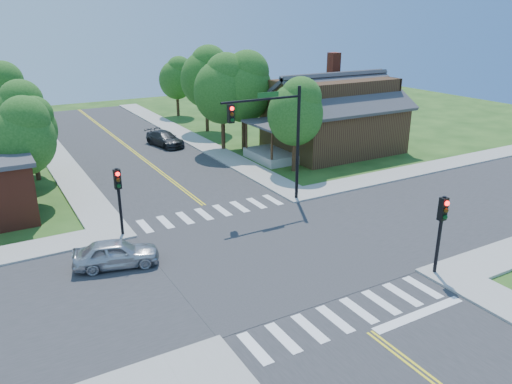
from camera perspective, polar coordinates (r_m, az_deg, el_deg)
ground at (r=24.95m, az=1.18°, el=-7.06°), size 100.00×100.00×0.00m
road_ns at (r=24.95m, az=1.18°, el=-7.02°), size 10.00×90.00×0.04m
road_ew at (r=24.94m, az=1.18°, el=-7.01°), size 90.00×10.00×0.04m
intersection_patch at (r=24.95m, az=1.18°, el=-7.06°), size 10.20×10.20×0.06m
sidewalk_ne at (r=45.70m, az=8.03°, el=5.42°), size 40.00×40.00×0.14m
crosswalk_north at (r=29.94m, az=-4.94°, el=-2.30°), size 8.85×2.00×0.01m
crosswalk_south at (r=20.59m, az=10.35°, el=-13.61°), size 8.85×2.00×0.01m
centerline at (r=24.93m, az=1.18°, el=-6.97°), size 0.30×90.00×0.01m
stop_bar at (r=21.33m, az=18.13°, el=-13.23°), size 4.60×0.45×0.09m
signal_mast_ne at (r=29.77m, az=2.18°, el=7.33°), size 5.30×0.42×7.20m
signal_pole_se at (r=23.40m, az=20.46°, el=-3.12°), size 0.34×0.42×3.80m
signal_pole_nw at (r=26.75m, az=-15.44°, el=0.28°), size 0.34×0.42×3.80m
house_ne at (r=43.36m, az=8.77°, el=9.01°), size 13.05×8.80×7.11m
tree_e_a at (r=36.78m, az=4.68°, el=9.29°), size 4.14×3.93×7.04m
tree_e_b at (r=42.93m, az=-1.34°, el=12.11°), size 4.97×4.72×8.45m
tree_e_c at (r=50.06m, az=-5.66°, el=13.13°), size 4.97×4.72×8.45m
tree_e_d at (r=58.60m, az=-8.99°, el=12.85°), size 3.97×3.77×6.75m
tree_w_a at (r=33.03m, az=-25.14°, el=5.96°), size 3.98×3.78×6.76m
tree_w_b at (r=39.36m, az=-25.43°, el=8.10°), size 4.10×3.90×6.98m
tree_w_c at (r=47.15m, az=-27.08°, el=10.05°), size 4.50×4.27×7.65m
tree_w_d at (r=56.57m, az=-27.25°, el=10.81°), size 4.06×3.86×6.90m
tree_house at (r=42.62m, az=-3.75°, el=11.87°), size 4.87×4.62×8.27m
tree_bldg at (r=38.02m, az=-24.24°, el=6.91°), size 3.52×3.35×5.99m
car_silver at (r=24.34m, az=-15.70°, el=-6.83°), size 3.50×4.69×1.33m
car_dgrey at (r=45.49m, az=-10.38°, el=5.96°), size 3.61×5.17×1.29m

